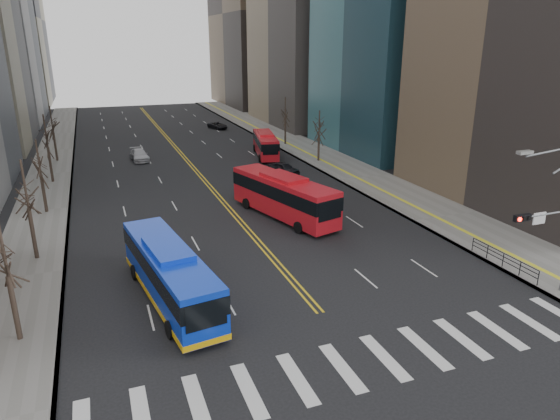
# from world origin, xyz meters

# --- Properties ---
(ground) EXTENTS (220.00, 220.00, 0.00)m
(ground) POSITION_xyz_m (0.00, 0.00, 0.00)
(ground) COLOR black
(sidewalk_right) EXTENTS (7.00, 130.00, 0.15)m
(sidewalk_right) POSITION_xyz_m (17.50, 45.00, 0.07)
(sidewalk_right) COLOR slate
(sidewalk_right) RESTS_ON ground
(sidewalk_left) EXTENTS (5.00, 130.00, 0.15)m
(sidewalk_left) POSITION_xyz_m (-16.50, 45.00, 0.07)
(sidewalk_left) COLOR slate
(sidewalk_left) RESTS_ON ground
(crosswalk) EXTENTS (26.70, 4.00, 0.01)m
(crosswalk) POSITION_xyz_m (0.00, 0.00, 0.01)
(crosswalk) COLOR silver
(crosswalk) RESTS_ON ground
(centerline) EXTENTS (0.55, 100.00, 0.01)m
(centerline) POSITION_xyz_m (0.00, 55.00, 0.01)
(centerline) COLOR gold
(centerline) RESTS_ON ground
(signal_mast) EXTENTS (5.37, 0.37, 9.39)m
(signal_mast) POSITION_xyz_m (13.77, 2.00, 4.86)
(signal_mast) COLOR slate
(signal_mast) RESTS_ON ground
(pedestrian_railing) EXTENTS (0.06, 6.06, 1.02)m
(pedestrian_railing) POSITION_xyz_m (14.30, 6.00, 0.82)
(pedestrian_railing) COLOR black
(pedestrian_railing) RESTS_ON sidewalk_right
(street_trees) EXTENTS (35.20, 47.20, 7.60)m
(street_trees) POSITION_xyz_m (-7.18, 34.55, 4.87)
(street_trees) COLOR black
(street_trees) RESTS_ON ground
(blue_bus) EXTENTS (4.33, 12.55, 3.58)m
(blue_bus) POSITION_xyz_m (-7.85, 9.57, 1.88)
(blue_bus) COLOR #0D32C6
(blue_bus) RESTS_ON ground
(red_bus_near) EXTENTS (6.08, 12.62, 3.87)m
(red_bus_near) POSITION_xyz_m (3.95, 21.33, 2.15)
(red_bus_near) COLOR red
(red_bus_near) RESTS_ON ground
(red_bus_far) EXTENTS (4.44, 10.51, 3.27)m
(red_bus_far) POSITION_xyz_m (10.54, 45.35, 1.83)
(red_bus_far) COLOR red
(red_bus_far) RESTS_ON ground
(car_white) EXTENTS (2.51, 4.78, 1.50)m
(car_white) POSITION_xyz_m (-8.17, 11.49, 0.75)
(car_white) COLOR silver
(car_white) RESTS_ON ground
(car_dark_mid) EXTENTS (3.28, 4.51, 1.43)m
(car_dark_mid) POSITION_xyz_m (9.39, 35.45, 0.71)
(car_dark_mid) COLOR black
(car_dark_mid) RESTS_ON ground
(car_silver) EXTENTS (2.32, 5.07, 1.44)m
(car_silver) POSITION_xyz_m (-5.83, 48.87, 0.72)
(car_silver) COLOR #ABAAB0
(car_silver) RESTS_ON ground
(car_dark_far) EXTENTS (3.25, 4.79, 1.22)m
(car_dark_far) POSITION_xyz_m (9.82, 69.66, 0.61)
(car_dark_far) COLOR black
(car_dark_far) RESTS_ON ground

